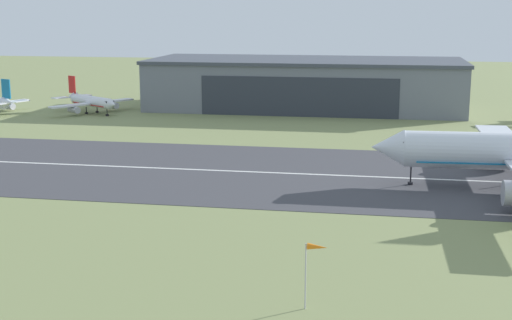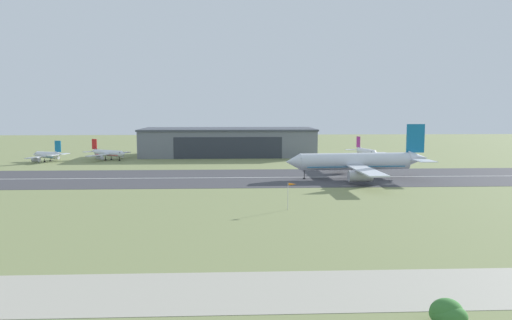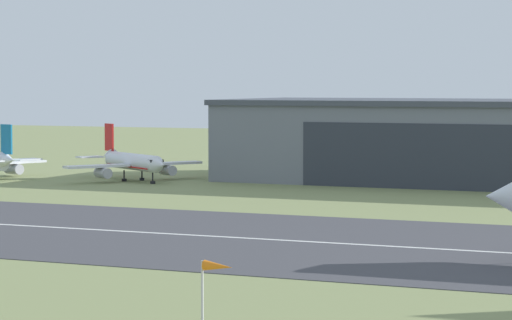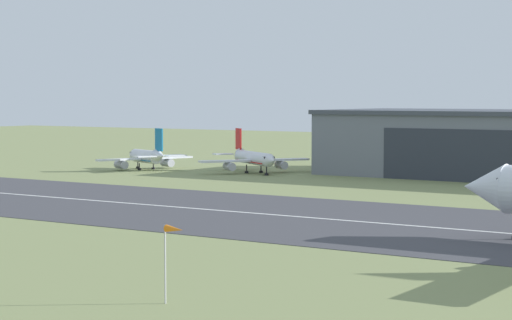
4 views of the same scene
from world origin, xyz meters
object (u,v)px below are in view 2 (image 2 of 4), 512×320
object	(u,v)px
windsock_pole	(292,186)
airplane_parked_west	(366,152)
shrub_clump	(448,314)
airplane_parked_east	(108,153)
airplane_parked_centre	(47,155)
airplane_landing	(356,162)

from	to	relation	value
windsock_pole	airplane_parked_west	bearing A→B (deg)	67.36
shrub_clump	airplane_parked_east	bearing A→B (deg)	114.23
airplane_parked_west	shrub_clump	distance (m)	185.45
shrub_clump	airplane_parked_centre	bearing A→B (deg)	121.41
airplane_parked_centre	windsock_pole	bearing A→B (deg)	-48.93
shrub_clump	windsock_pole	world-z (taller)	windsock_pole
airplane_parked_centre	windsock_pole	world-z (taller)	airplane_parked_centre
airplane_parked_west	windsock_pole	world-z (taller)	airplane_parked_west
airplane_parked_west	windsock_pole	xyz separation A→B (m)	(-49.30, -118.21, 2.69)
airplane_landing	airplane_parked_east	size ratio (longest dim) A/B	2.75
shrub_clump	windsock_pole	size ratio (longest dim) A/B	0.61
airplane_parked_west	shrub_clump	size ratio (longest dim) A/B	5.46
shrub_clump	windsock_pole	xyz separation A→B (m)	(-9.67, 62.95, 4.27)
windsock_pole	airplane_parked_east	bearing A→B (deg)	121.43
airplane_parked_centre	shrub_clump	size ratio (longest dim) A/B	5.79
airplane_parked_west	shrub_clump	world-z (taller)	airplane_parked_west
airplane_landing	shrub_clump	world-z (taller)	airplane_landing
shrub_clump	windsock_pole	bearing A→B (deg)	98.73
airplane_parked_east	airplane_landing	bearing A→B (deg)	-33.65
airplane_landing	airplane_parked_east	bearing A→B (deg)	146.35
airplane_parked_west	airplane_parked_centre	xyz separation A→B (m)	(-145.44, -7.87, -0.07)
airplane_parked_west	airplane_parked_east	size ratio (longest dim) A/B	0.96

